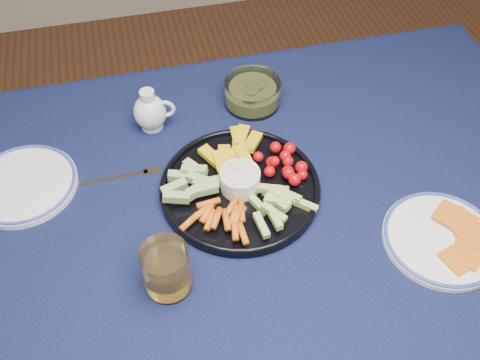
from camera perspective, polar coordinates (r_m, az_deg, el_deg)
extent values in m
cylinder|color=#4B3019|center=(1.76, 17.22, 2.23)|extent=(0.07, 0.07, 0.70)
cube|color=#4B3019|center=(1.03, -4.44, -7.33)|extent=(1.60, 1.00, 0.04)
cube|color=black|center=(1.01, -4.52, -6.61)|extent=(1.66, 1.06, 0.01)
cube|color=black|center=(1.47, -8.10, 6.98)|extent=(1.66, 0.01, 0.30)
cylinder|color=black|center=(1.07, 0.00, -0.97)|extent=(0.32, 0.32, 0.01)
torus|color=black|center=(1.06, 0.00, -0.61)|extent=(0.32, 0.32, 0.01)
cylinder|color=white|center=(1.05, 0.00, 0.01)|extent=(0.08, 0.08, 0.04)
cylinder|color=silver|center=(1.04, 0.00, 0.65)|extent=(0.07, 0.07, 0.01)
cylinder|color=white|center=(1.22, -9.35, 5.84)|extent=(0.05, 0.05, 0.01)
ellipsoid|color=white|center=(1.19, -9.57, 7.13)|extent=(0.07, 0.07, 0.08)
cylinder|color=white|center=(1.17, -9.84, 8.69)|extent=(0.03, 0.03, 0.03)
torus|color=white|center=(1.18, -7.99, 7.53)|extent=(0.05, 0.02, 0.05)
torus|color=#38459D|center=(1.17, -9.75, 8.15)|extent=(0.04, 0.04, 0.00)
cylinder|color=silver|center=(1.24, 1.34, 9.29)|extent=(0.13, 0.13, 0.06)
cylinder|color=olive|center=(1.25, 1.33, 8.91)|extent=(0.11, 0.11, 0.03)
cylinder|color=white|center=(1.07, 20.68, -5.94)|extent=(0.22, 0.22, 0.01)
torus|color=#38459D|center=(1.06, 20.78, -5.73)|extent=(0.22, 0.22, 0.01)
cylinder|color=silver|center=(0.92, -7.84, -9.40)|extent=(0.08, 0.08, 0.10)
cylinder|color=gold|center=(0.94, -7.70, -10.09)|extent=(0.07, 0.07, 0.05)
cube|color=white|center=(1.13, -13.35, 0.16)|extent=(0.14, 0.01, 0.00)
cube|color=white|center=(1.12, -9.32, 0.95)|extent=(0.04, 0.02, 0.00)
cube|color=white|center=(1.10, 20.03, -3.56)|extent=(0.13, 0.07, 0.00)
cube|color=white|center=(1.12, 24.03, -4.14)|extent=(0.04, 0.04, 0.00)
cylinder|color=white|center=(1.16, -22.06, -0.51)|extent=(0.21, 0.21, 0.01)
torus|color=#38459D|center=(1.16, -22.17, -0.27)|extent=(0.21, 0.21, 0.01)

